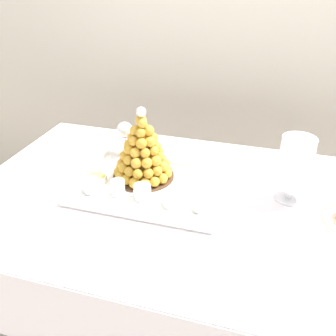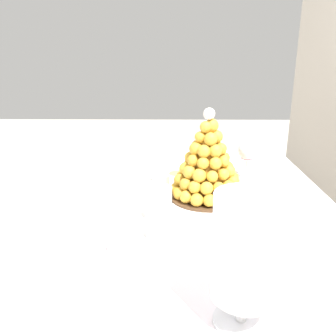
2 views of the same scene
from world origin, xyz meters
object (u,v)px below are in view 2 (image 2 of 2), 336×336
(dessert_cup_right, at_px, (156,228))
(croquembouche, at_px, (207,165))
(dessert_cup_left, at_px, (160,175))
(dessert_cup_mid_right, at_px, (156,210))
(wine_glass, at_px, (248,153))
(creme_brulee_ramekin, at_px, (178,176))
(macaron_goblet, at_px, (246,250))
(serving_tray, at_px, (188,204))
(dessert_cup_centre, at_px, (162,196))
(dessert_cup_mid_left, at_px, (162,184))

(dessert_cup_right, bearing_deg, croquembouche, 149.54)
(dessert_cup_left, relative_size, dessert_cup_right, 1.08)
(dessert_cup_mid_right, bearing_deg, wine_glass, 133.57)
(dessert_cup_left, height_order, creme_brulee_ramekin, dessert_cup_left)
(macaron_goblet, xyz_separation_m, wine_glass, (-0.68, 0.14, -0.03))
(serving_tray, relative_size, creme_brulee_ramekin, 6.76)
(dessert_cup_mid_right, bearing_deg, dessert_cup_centre, 173.14)
(dessert_cup_centre, distance_m, dessert_cup_right, 0.21)
(dessert_cup_left, xyz_separation_m, dessert_cup_centre, (0.20, 0.01, 0.00))
(dessert_cup_mid_left, distance_m, wine_glass, 0.32)
(croquembouche, xyz_separation_m, creme_brulee_ramekin, (-0.16, -0.09, -0.10))
(creme_brulee_ramekin, xyz_separation_m, macaron_goblet, (0.71, 0.10, 0.12))
(dessert_cup_left, relative_size, macaron_goblet, 0.23)
(dessert_cup_mid_left, height_order, creme_brulee_ramekin, dessert_cup_mid_left)
(serving_tray, relative_size, macaron_goblet, 2.26)
(creme_brulee_ramekin, bearing_deg, macaron_goblet, 7.95)
(dessert_cup_centre, bearing_deg, macaron_goblet, 16.93)
(serving_tray, bearing_deg, dessert_cup_right, -23.62)
(dessert_cup_mid_right, xyz_separation_m, macaron_goblet, (0.39, 0.17, 0.11))
(creme_brulee_ramekin, height_order, macaron_goblet, macaron_goblet)
(dessert_cup_left, xyz_separation_m, dessert_cup_right, (0.41, 0.00, -0.00))
(serving_tray, height_order, dessert_cup_mid_left, dessert_cup_mid_left)
(croquembouche, bearing_deg, dessert_cup_right, -30.46)
(serving_tray, height_order, macaron_goblet, macaron_goblet)
(dessert_cup_mid_left, xyz_separation_m, dessert_cup_right, (0.30, -0.01, -0.01))
(dessert_cup_left, xyz_separation_m, macaron_goblet, (0.70, 0.16, 0.11))
(serving_tray, height_order, dessert_cup_centre, dessert_cup_centre)
(dessert_cup_right, xyz_separation_m, macaron_goblet, (0.29, 0.16, 0.11))
(dessert_cup_mid_right, bearing_deg, dessert_cup_left, 179.77)
(dessert_cup_right, height_order, creme_brulee_ramekin, dessert_cup_right)
(croquembouche, xyz_separation_m, dessert_cup_mid_right, (0.16, -0.15, -0.08))
(dessert_cup_right, relative_size, wine_glass, 0.32)
(dessert_cup_right, bearing_deg, wine_glass, 142.24)
(dessert_cup_centre, distance_m, dessert_cup_mid_right, 0.11)
(dessert_cup_mid_right, bearing_deg, dessert_cup_right, 1.61)
(croquembouche, height_order, dessert_cup_left, croquembouche)
(dessert_cup_mid_left, xyz_separation_m, macaron_goblet, (0.59, 0.16, 0.11))
(croquembouche, distance_m, macaron_goblet, 0.55)
(dessert_cup_mid_right, bearing_deg, creme_brulee_ramekin, 168.10)
(dessert_cup_mid_left, distance_m, dessert_cup_right, 0.30)
(dessert_cup_mid_right, height_order, macaron_goblet, macaron_goblet)
(croquembouche, height_order, creme_brulee_ramekin, croquembouche)
(serving_tray, bearing_deg, macaron_goblet, 8.42)
(creme_brulee_ramekin, bearing_deg, dessert_cup_left, -79.44)
(dessert_cup_left, relative_size, dessert_cup_centre, 0.89)
(serving_tray, distance_m, dessert_cup_centre, 0.08)
(croquembouche, relative_size, dessert_cup_left, 5.13)
(serving_tray, relative_size, dessert_cup_right, 10.59)
(dessert_cup_left, height_order, dessert_cup_mid_left, dessert_cup_mid_left)
(croquembouche, height_order, dessert_cup_mid_right, croquembouche)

